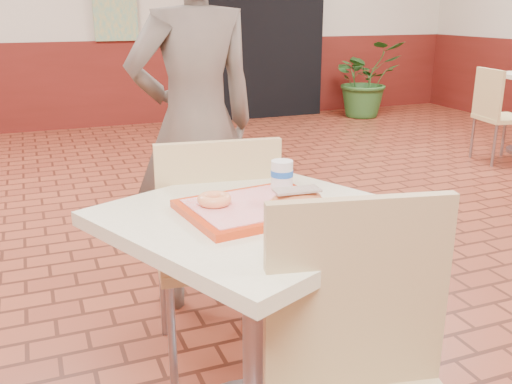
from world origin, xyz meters
name	(u,v)px	position (x,y,z in m)	size (l,w,h in m)	color
wainscot_band	(419,206)	(0.00, 0.00, 0.50)	(8.00, 10.00, 1.00)	#541510
corridor_doorway	(262,30)	(1.20, 4.88, 1.10)	(1.60, 0.22, 2.20)	black
main_table	(256,292)	(-1.04, -0.58, 0.54)	(0.76, 0.76, 0.81)	beige
chair_main_back	(215,242)	(-1.03, -0.12, 0.53)	(0.49, 0.49, 0.94)	#CFB47C
customer	(196,126)	(-0.93, 0.44, 0.86)	(0.63, 0.41, 1.72)	#60544A
serving_tray	(256,208)	(-1.04, -0.58, 0.82)	(0.41, 0.32, 0.03)	#BC2F0E
ring_donut	(214,199)	(-1.16, -0.54, 0.85)	(0.10, 0.10, 0.03)	#F58F59
long_john_donut	(295,197)	(-0.94, -0.63, 0.85)	(0.16, 0.09, 0.05)	#B25D34
paper_cup	(282,174)	(-0.91, -0.47, 0.88)	(0.07, 0.07, 0.09)	silver
chair_second_left	(496,111)	(2.32, 1.97, 0.48)	(0.45, 0.45, 0.85)	#DCC984
potted_plant	(365,79)	(2.45, 4.40, 0.49)	(0.88, 0.76, 0.98)	#295723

